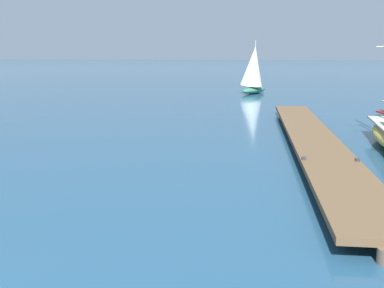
% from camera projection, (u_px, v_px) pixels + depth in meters
% --- Properties ---
extents(floating_dock, '(2.34, 21.56, 0.53)m').
position_uv_depth(floating_dock, '(313.00, 138.00, 18.89)').
color(floating_dock, brown).
rests_on(floating_dock, ground).
extents(distant_sailboat, '(2.90, 4.00, 4.64)m').
position_uv_depth(distant_sailboat, '(253.00, 70.00, 42.45)').
color(distant_sailboat, '#337556').
rests_on(distant_sailboat, ground).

